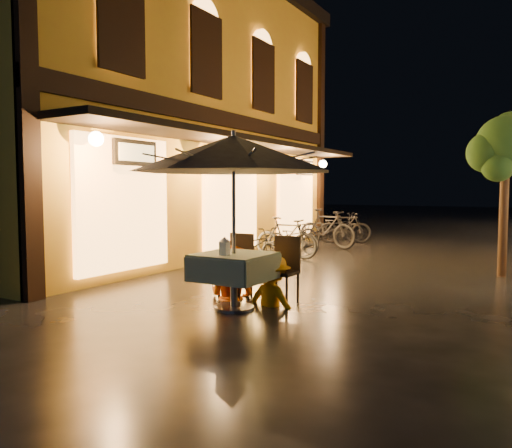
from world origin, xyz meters
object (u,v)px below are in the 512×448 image
Objects in this scene: person_orange at (232,246)px; bicycle_0 at (255,245)px; cafe_table at (234,267)px; person_yellow at (273,257)px; table_lantern at (225,245)px; patio_umbrella at (234,154)px.

bicycle_0 is (-1.54, 3.29, -0.38)m from person_orange.
cafe_table is at bearing -135.37° from bicycle_0.
bicycle_0 is (-2.31, 3.38, -0.29)m from person_yellow.
table_lantern is 0.93m from person_orange.
table_lantern is 4.58m from bicycle_0.
person_yellow is 0.89× the size of bicycle_0.
table_lantern is at bearing 119.08° from person_orange.
person_yellow reaches higher than cafe_table.
patio_umbrella is 1.54m from person_orange.
person_orange reaches higher than cafe_table.
person_yellow is at bearing 174.77° from person_orange.
bicycle_0 is at bearing 115.58° from table_lantern.
person_orange is at bearing 117.60° from table_lantern.
bicycle_0 is at bearing -46.06° from person_yellow.
cafe_table is 3.96× the size of table_lantern.
patio_umbrella reaches higher than person_yellow.
person_orange reaches higher than table_lantern.
person_yellow is at bearing 55.76° from patio_umbrella.
person_orange reaches higher than person_yellow.
patio_umbrella is at bearing 65.36° from person_yellow.
patio_umbrella is 1.77× the size of bicycle_0.
patio_umbrella is at bearing 90.00° from table_lantern.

